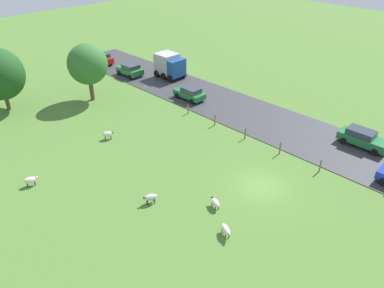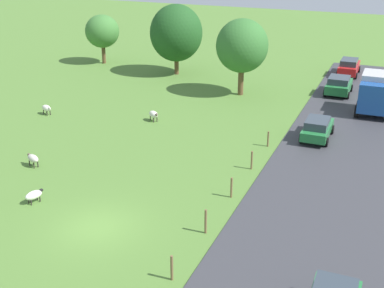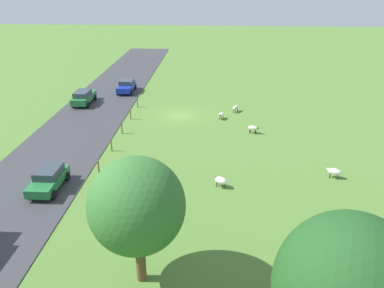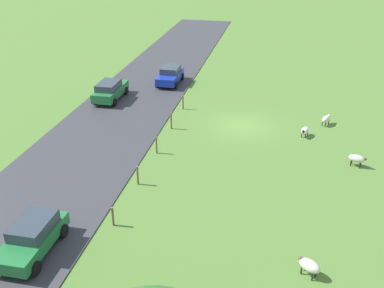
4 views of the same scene
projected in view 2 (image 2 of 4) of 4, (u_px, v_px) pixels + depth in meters
name	position (u px, v px, depth m)	size (l,w,h in m)	color
ground_plane	(98.00, 227.00, 25.89)	(160.00, 160.00, 0.00)	#517A33
road_strip	(294.00, 273.00, 22.41)	(8.00, 80.00, 0.06)	#38383D
sheep_0	(46.00, 108.00, 41.58)	(1.16, 0.85, 0.79)	silver
sheep_1	(154.00, 114.00, 40.14)	(1.11, 0.99, 0.81)	silver
sheep_2	(34.00, 195.00, 28.09)	(0.77, 1.14, 0.69)	white
sheep_3	(33.00, 158.00, 32.38)	(1.14, 0.83, 0.79)	beige
tree_0	(176.00, 33.00, 51.98)	(5.28, 5.28, 7.07)	brown
tree_1	(242.00, 46.00, 45.21)	(4.58, 4.58, 6.78)	brown
tree_2	(102.00, 31.00, 56.62)	(3.70, 3.70, 5.34)	brown
fence_post_0	(172.00, 268.00, 21.78)	(0.12, 0.12, 1.19)	brown
fence_post_1	(206.00, 221.00, 25.17)	(0.12, 0.12, 1.29)	brown
fence_post_2	(231.00, 188.00, 28.59)	(0.12, 0.12, 1.20)	brown
fence_post_3	(252.00, 160.00, 31.99)	(0.12, 0.12, 1.20)	brown
fence_post_4	(268.00, 139.00, 35.41)	(0.12, 0.12, 1.09)	brown
truck_0	(377.00, 93.00, 41.15)	(2.82, 3.87, 3.21)	#1E4C99
car_0	(349.00, 67.00, 52.70)	(2.01, 4.36, 1.67)	red
car_2	(339.00, 85.00, 46.50)	(2.21, 3.90, 1.63)	#237238
car_4	(317.00, 128.00, 36.50)	(1.95, 4.01, 1.51)	#237238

